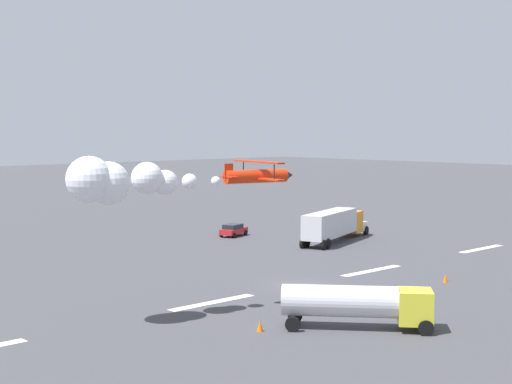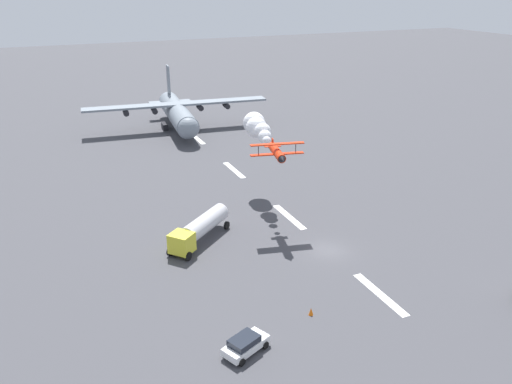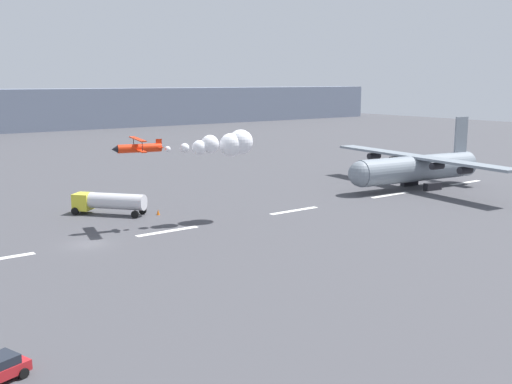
% 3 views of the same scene
% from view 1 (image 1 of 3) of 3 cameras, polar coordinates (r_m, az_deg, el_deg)
% --- Properties ---
extents(ground_plane, '(440.00, 440.00, 0.00)m').
position_cam_1_polar(ground_plane, '(66.74, 3.23, -6.79)').
color(ground_plane, '#424247').
rests_on(ground_plane, ground).
extents(runway_stripe_3, '(8.00, 0.90, 0.01)m').
position_cam_1_polar(runway_stripe_3, '(89.89, 16.12, -4.01)').
color(runway_stripe_3, white).
rests_on(runway_stripe_3, ground).
extents(runway_stripe_4, '(8.00, 0.90, 0.01)m').
position_cam_1_polar(runway_stripe_4, '(73.98, 8.43, -5.70)').
color(runway_stripe_4, white).
rests_on(runway_stripe_4, ground).
extents(runway_stripe_5, '(8.00, 0.90, 0.01)m').
position_cam_1_polar(runway_stripe_5, '(60.18, -3.19, -8.05)').
color(runway_stripe_5, white).
rests_on(runway_stripe_5, ground).
extents(stunt_biplane_red, '(17.43, 7.36, 3.28)m').
position_cam_1_polar(stunt_biplane_red, '(53.25, -9.62, 0.80)').
color(stunt_biplane_red, red).
extents(semi_truck_orange, '(14.97, 7.52, 3.70)m').
position_cam_1_polar(semi_truck_orange, '(91.91, 5.76, -2.32)').
color(semi_truck_orange, silver).
rests_on(semi_truck_orange, ground).
extents(fuel_tanker_truck, '(8.22, 9.09, 2.90)m').
position_cam_1_polar(fuel_tanker_truck, '(52.42, 7.51, -8.03)').
color(fuel_tanker_truck, yellow).
rests_on(fuel_tanker_truck, ground).
extents(followme_car_yellow, '(4.48, 3.03, 1.52)m').
position_cam_1_polar(followme_car_yellow, '(96.41, -1.66, -2.77)').
color(followme_car_yellow, '#B21E23').
rests_on(followme_car_yellow, ground).
extents(traffic_cone_near, '(0.44, 0.44, 0.75)m').
position_cam_1_polar(traffic_cone_near, '(69.63, 13.66, -6.12)').
color(traffic_cone_near, orange).
rests_on(traffic_cone_near, ground).
extents(traffic_cone_far, '(0.44, 0.44, 0.75)m').
position_cam_1_polar(traffic_cone_far, '(51.70, 0.29, -9.74)').
color(traffic_cone_far, orange).
rests_on(traffic_cone_far, ground).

